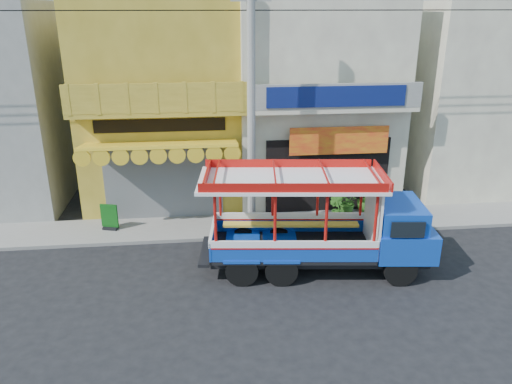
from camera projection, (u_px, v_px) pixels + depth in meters
ground at (298, 283)px, 14.22m from camera, size 90.00×90.00×0.00m
sidewalk at (277, 224)px, 17.92m from camera, size 30.00×2.00×0.12m
shophouse_left at (164, 95)px, 19.77m from camera, size 6.00×7.50×8.24m
shophouse_right at (313, 92)px, 20.38m from camera, size 6.00×6.75×8.24m
party_pilaster at (247, 111)px, 17.22m from camera, size 0.35×0.30×8.00m
filler_building_right at (473, 96)px, 21.24m from camera, size 6.00×6.00×7.60m
utility_pole at (256, 88)px, 15.43m from camera, size 28.00×0.26×9.00m
songthaew_truck at (335, 223)px, 14.47m from camera, size 6.88×2.87×3.12m
green_sign at (110, 219)px, 17.25m from camera, size 0.59×0.40×0.92m
potted_plant_a at (347, 202)px, 18.52m from camera, size 1.06×1.09×0.92m
potted_plant_b at (337, 209)px, 17.83m from camera, size 0.67×0.69×0.98m
potted_plant_c at (365, 198)px, 18.72m from camera, size 0.72×0.72×1.07m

